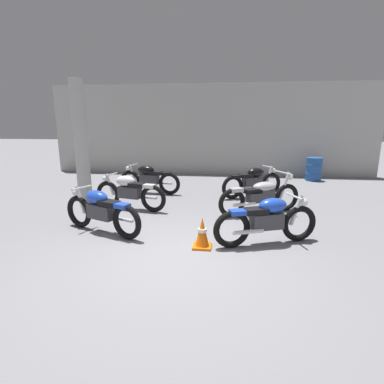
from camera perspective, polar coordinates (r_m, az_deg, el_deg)
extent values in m
plane|color=gray|center=(4.99, -3.39, -12.30)|extent=(60.00, 60.00, 0.00)
cube|color=#B2B2AD|center=(12.46, 3.34, 11.66)|extent=(13.09, 0.24, 3.60)
cylinder|color=#B2B2AD|center=(8.44, -20.27, 8.73)|extent=(0.36, 0.36, 3.20)
torus|color=black|center=(6.64, -20.60, -3.49)|extent=(0.66, 0.36, 0.67)
torus|color=black|center=(5.72, -12.26, -5.57)|extent=(0.66, 0.36, 0.67)
cylinder|color=silver|center=(6.51, -20.34, -1.41)|extent=(0.25, 0.16, 0.56)
cube|color=#38383D|center=(6.13, -16.81, -3.57)|extent=(0.62, 0.45, 0.28)
ellipsoid|color=blue|center=(6.13, -17.62, -0.91)|extent=(0.59, 0.46, 0.26)
cube|color=black|center=(5.92, -15.48, -2.06)|extent=(0.46, 0.38, 0.10)
cube|color=blue|center=(5.70, -13.15, -2.53)|extent=(0.34, 0.29, 0.08)
cylinder|color=silver|center=(6.41, -20.18, 0.77)|extent=(0.22, 0.46, 0.04)
sphere|color=white|center=(6.58, -21.21, -0.06)|extent=(0.14, 0.14, 0.14)
cylinder|color=silver|center=(5.98, -13.19, -4.99)|extent=(0.53, 0.28, 0.07)
torus|color=black|center=(7.99, -15.62, -0.36)|extent=(0.68, 0.27, 0.67)
torus|color=black|center=(7.30, -7.37, -1.24)|extent=(0.68, 0.27, 0.67)
cylinder|color=silver|center=(7.89, -15.27, 1.42)|extent=(0.25, 0.13, 0.56)
cube|color=#38383D|center=(7.60, -11.71, -0.05)|extent=(0.61, 0.37, 0.28)
ellipsoid|color=white|center=(7.60, -12.45, 2.07)|extent=(0.57, 0.40, 0.26)
cube|color=black|center=(7.44, -10.36, 1.31)|extent=(0.45, 0.33, 0.10)
cube|color=white|center=(7.28, -8.13, 1.12)|extent=(0.32, 0.26, 0.08)
cylinder|color=silver|center=(7.80, -15.03, 3.26)|extent=(0.15, 0.47, 0.04)
sphere|color=white|center=(7.94, -16.15, 2.48)|extent=(0.14, 0.14, 0.14)
cylinder|color=silver|center=(7.54, -8.57, -0.98)|extent=(0.55, 0.20, 0.07)
torus|color=black|center=(9.53, -11.61, 2.02)|extent=(0.68, 0.22, 0.67)
torus|color=black|center=(8.98, -4.30, 1.58)|extent=(0.68, 0.22, 0.67)
cylinder|color=silver|center=(9.44, -11.26, 3.54)|extent=(0.25, 0.11, 0.56)
cube|color=#38383D|center=(9.22, -8.08, 2.42)|extent=(0.60, 0.33, 0.28)
ellipsoid|color=black|center=(9.21, -8.70, 4.16)|extent=(0.56, 0.37, 0.26)
cube|color=black|center=(9.09, -6.87, 3.59)|extent=(0.44, 0.31, 0.10)
cube|color=black|center=(8.97, -4.93, 3.50)|extent=(0.31, 0.25, 0.08)
cylinder|color=silver|center=(9.38, -11.00, 5.10)|extent=(0.12, 0.48, 0.04)
sphere|color=white|center=(9.49, -12.04, 4.41)|extent=(0.14, 0.14, 0.14)
cylinder|color=silver|center=(9.20, -5.46, 1.71)|extent=(0.55, 0.16, 0.07)
torus|color=black|center=(5.84, 19.61, -5.65)|extent=(0.67, 0.34, 0.67)
torus|color=black|center=(5.27, 7.55, -7.02)|extent=(0.67, 0.34, 0.67)
cylinder|color=silver|center=(5.72, 19.13, -3.27)|extent=(0.25, 0.15, 0.56)
cube|color=#38383D|center=(5.49, 13.95, -5.35)|extent=(0.62, 0.43, 0.28)
ellipsoid|color=blue|center=(5.46, 15.05, -2.46)|extent=(0.59, 0.45, 0.26)
cube|color=black|center=(5.34, 11.97, -3.54)|extent=(0.46, 0.37, 0.10)
cube|color=blue|center=(5.21, 8.68, -3.82)|extent=(0.33, 0.29, 0.08)
cylinder|color=silver|center=(5.63, 18.82, -0.78)|extent=(0.20, 0.46, 0.04)
sphere|color=white|center=(5.76, 20.41, -1.81)|extent=(0.14, 0.14, 0.14)
cylinder|color=silver|center=(5.25, 10.62, -7.43)|extent=(0.54, 0.26, 0.07)
torus|color=black|center=(7.71, 17.46, -0.96)|extent=(0.64, 0.41, 0.67)
torus|color=black|center=(6.91, 7.56, -2.08)|extent=(0.64, 0.41, 0.67)
cylinder|color=silver|center=(7.60, 17.14, 1.25)|extent=(0.27, 0.19, 0.66)
cube|color=#38383D|center=(7.26, 12.82, -0.73)|extent=(0.70, 0.52, 0.28)
ellipsoid|color=#B7B7BC|center=(7.27, 13.57, 1.02)|extent=(0.68, 0.56, 0.22)
cube|color=black|center=(7.11, 11.40, 0.21)|extent=(0.47, 0.40, 0.10)
cube|color=#B7B7BC|center=(6.89, 8.37, 0.41)|extent=(0.34, 0.31, 0.08)
cylinder|color=silver|center=(7.51, 16.94, 3.53)|extent=(0.35, 0.62, 0.04)
sphere|color=white|center=(7.65, 18.08, 2.71)|extent=(0.14, 0.14, 0.14)
cylinder|color=silver|center=(6.93, 9.89, -2.30)|extent=(0.52, 0.32, 0.07)
torus|color=black|center=(9.26, 14.68, 1.53)|extent=(0.64, 0.43, 0.67)
torus|color=black|center=(8.55, 7.69, 0.89)|extent=(0.64, 0.43, 0.67)
cylinder|color=silver|center=(9.16, 14.38, 3.09)|extent=(0.25, 0.18, 0.56)
cube|color=#38383D|center=(8.87, 11.36, 1.86)|extent=(0.62, 0.49, 0.28)
ellipsoid|color=black|center=(8.87, 11.98, 3.68)|extent=(0.59, 0.50, 0.26)
cube|color=black|center=(8.71, 10.21, 3.05)|extent=(0.47, 0.41, 0.10)
cube|color=black|center=(8.54, 8.34, 2.91)|extent=(0.34, 0.31, 0.08)
cylinder|color=silver|center=(9.09, 14.17, 4.68)|extent=(0.27, 0.44, 0.04)
sphere|color=white|center=(9.22, 15.13, 3.99)|extent=(0.14, 0.14, 0.14)
cylinder|color=silver|center=(8.57, 9.57, 0.72)|extent=(0.51, 0.33, 0.07)
cylinder|color=#23519E|center=(12.01, 22.06, 4.05)|extent=(0.56, 0.56, 0.85)
torus|color=#23519E|center=(11.99, 22.13, 4.85)|extent=(0.59, 0.59, 0.03)
torus|color=#23519E|center=(12.04, 21.99, 3.26)|extent=(0.59, 0.59, 0.03)
cube|color=orange|center=(5.35, 1.93, -10.21)|extent=(0.32, 0.32, 0.04)
cone|color=orange|center=(5.25, 1.96, -7.51)|extent=(0.24, 0.24, 0.50)
cylinder|color=white|center=(5.24, 1.96, -7.25)|extent=(0.15, 0.15, 0.06)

